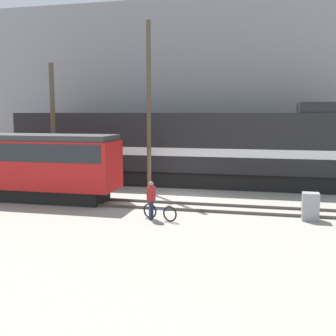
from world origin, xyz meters
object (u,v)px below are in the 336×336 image
person (151,197)px  utility_pole_left (53,127)px  freight_locomotive (177,147)px  bicycle (160,212)px  signal_box (310,207)px  streetcar (20,162)px  utility_pole_center (149,109)px

person → utility_pole_left: size_ratio=0.22×
freight_locomotive → utility_pole_left: bearing=-155.0°
bicycle → person: (-0.38, -0.01, 0.67)m
person → signal_box: (6.70, 1.49, -0.42)m
freight_locomotive → utility_pole_left: 7.69m
bicycle → signal_box: bearing=13.1°
freight_locomotive → bicycle: 9.32m
freight_locomotive → utility_pole_left: utility_pole_left is taller
streetcar → person: size_ratio=6.34×
freight_locomotive → utility_pole_center: size_ratio=2.18×
bicycle → utility_pole_left: (-8.07, 5.81, 3.41)m
utility_pole_left → utility_pole_center: size_ratio=0.78×
streetcar → utility_pole_center: (6.23, 3.20, 2.83)m
utility_pole_left → signal_box: 15.36m
streetcar → utility_pole_left: bearing=85.0°
streetcar → signal_box: bearing=-4.4°
utility_pole_center → person: bearing=-73.4°
freight_locomotive → streetcar: freight_locomotive is taller
streetcar → utility_pole_left: 3.67m
streetcar → utility_pole_left: (0.28, 3.20, 1.76)m
streetcar → bicycle: (8.35, -2.60, -1.65)m
person → utility_pole_center: 7.17m
utility_pole_center → signal_box: (8.44, -4.33, -4.23)m
freight_locomotive → person: size_ratio=12.48×
streetcar → signal_box: size_ratio=8.90×
bicycle → signal_box: size_ratio=1.37×
streetcar → person: streetcar is taller
streetcar → signal_box: streetcar is taller
freight_locomotive → streetcar: bearing=-138.1°
signal_box → utility_pole_center: bearing=152.8°
streetcar → bicycle: streetcar is taller
utility_pole_left → person: bearing=-37.1°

